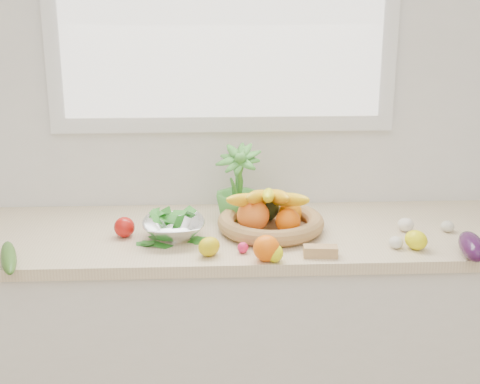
{
  "coord_description": "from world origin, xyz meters",
  "views": [
    {
      "loc": [
        -0.05,
        -0.28,
        1.74
      ],
      "look_at": [
        0.05,
        1.93,
        1.05
      ],
      "focal_mm": 50.0,
      "sensor_mm": 36.0,
      "label": 1
    }
  ],
  "objects_px": {
    "cucumber": "(9,257)",
    "apple": "(124,227)",
    "potted_herb": "(238,186)",
    "colander_with_spinach": "(174,224)",
    "eggplant": "(472,246)",
    "fruit_basket": "(270,216)"
  },
  "relations": [
    {
      "from": "cucumber",
      "to": "apple",
      "type": "bearing_deg",
      "value": 33.68
    },
    {
      "from": "potted_herb",
      "to": "colander_with_spinach",
      "type": "height_order",
      "value": "potted_herb"
    },
    {
      "from": "eggplant",
      "to": "fruit_basket",
      "type": "height_order",
      "value": "fruit_basket"
    },
    {
      "from": "colander_with_spinach",
      "to": "cucumber",
      "type": "bearing_deg",
      "value": -159.39
    },
    {
      "from": "potted_herb",
      "to": "colander_with_spinach",
      "type": "xyz_separation_m",
      "value": [
        -0.23,
        -0.2,
        -0.07
      ]
    },
    {
      "from": "apple",
      "to": "cucumber",
      "type": "xyz_separation_m",
      "value": [
        -0.33,
        -0.22,
        -0.01
      ]
    },
    {
      "from": "apple",
      "to": "cucumber",
      "type": "distance_m",
      "value": 0.4
    },
    {
      "from": "fruit_basket",
      "to": "colander_with_spinach",
      "type": "distance_m",
      "value": 0.34
    },
    {
      "from": "cucumber",
      "to": "potted_herb",
      "type": "relative_size",
      "value": 0.87
    },
    {
      "from": "apple",
      "to": "fruit_basket",
      "type": "distance_m",
      "value": 0.51
    },
    {
      "from": "eggplant",
      "to": "fruit_basket",
      "type": "bearing_deg",
      "value": 156.51
    },
    {
      "from": "fruit_basket",
      "to": "colander_with_spinach",
      "type": "height_order",
      "value": "fruit_basket"
    },
    {
      "from": "apple",
      "to": "potted_herb",
      "type": "bearing_deg",
      "value": 22.6
    },
    {
      "from": "eggplant",
      "to": "potted_herb",
      "type": "height_order",
      "value": "potted_herb"
    },
    {
      "from": "apple",
      "to": "eggplant",
      "type": "distance_m",
      "value": 1.16
    },
    {
      "from": "eggplant",
      "to": "colander_with_spinach",
      "type": "height_order",
      "value": "colander_with_spinach"
    },
    {
      "from": "potted_herb",
      "to": "fruit_basket",
      "type": "height_order",
      "value": "potted_herb"
    },
    {
      "from": "eggplant",
      "to": "colander_with_spinach",
      "type": "xyz_separation_m",
      "value": [
        -0.96,
        0.2,
        0.02
      ]
    },
    {
      "from": "eggplant",
      "to": "potted_herb",
      "type": "bearing_deg",
      "value": 151.18
    },
    {
      "from": "colander_with_spinach",
      "to": "fruit_basket",
      "type": "bearing_deg",
      "value": 11.44
    },
    {
      "from": "apple",
      "to": "potted_herb",
      "type": "xyz_separation_m",
      "value": [
        0.4,
        0.17,
        0.09
      ]
    },
    {
      "from": "apple",
      "to": "potted_herb",
      "type": "height_order",
      "value": "potted_herb"
    }
  ]
}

